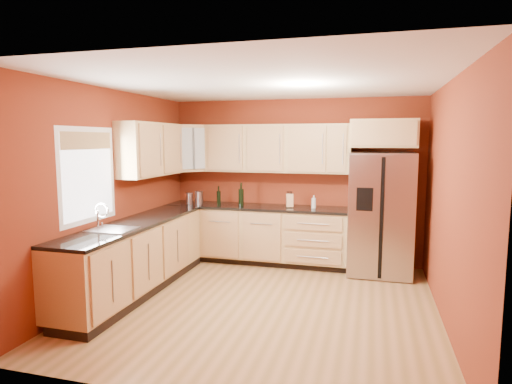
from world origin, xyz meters
TOP-DOWN VIEW (x-y plane):
  - floor at (0.00, 0.00)m, footprint 4.00×4.00m
  - ceiling at (0.00, 0.00)m, footprint 4.00×4.00m
  - wall_back at (0.00, 2.00)m, footprint 4.00×0.04m
  - wall_front at (0.00, -2.00)m, footprint 4.00×0.04m
  - wall_left at (-2.00, 0.00)m, footprint 0.04×4.00m
  - wall_right at (2.00, 0.00)m, footprint 0.04×4.00m
  - base_cabinets_back at (-0.55, 1.70)m, footprint 2.90×0.60m
  - base_cabinets_left at (-1.70, 0.00)m, footprint 0.60×2.80m
  - countertop_back at (-0.55, 1.69)m, footprint 2.90×0.62m
  - countertop_left at (-1.69, 0.00)m, footprint 0.62×2.80m
  - upper_cabinets_back at (-0.25, 1.83)m, footprint 2.30×0.33m
  - upper_cabinets_left at (-1.83, 0.72)m, footprint 0.33×1.35m
  - corner_upper_cabinet at (-1.67, 1.67)m, footprint 0.67×0.67m
  - over_fridge_cabinet at (1.35, 1.70)m, footprint 0.92×0.60m
  - refrigerator at (1.35, 1.62)m, footprint 0.90×0.75m
  - window at (-1.98, -0.50)m, footprint 0.03×0.90m
  - sink_faucet at (-1.69, -0.50)m, footprint 0.50×0.42m
  - canister_left at (-1.66, 1.61)m, footprint 0.12×0.12m
  - canister_right at (-1.49, 1.63)m, footprint 0.15×0.15m
  - wine_bottle_a at (-1.18, 1.71)m, footprint 0.08×0.08m
  - wine_bottle_b at (-0.78, 1.63)m, footprint 0.11×0.11m
  - knife_block at (-0.01, 1.69)m, footprint 0.13×0.12m
  - soap_dispenser at (0.36, 1.70)m, footprint 0.08×0.08m

SIDE VIEW (x-z plane):
  - floor at x=0.00m, z-range 0.00..0.00m
  - base_cabinets_back at x=-0.55m, z-range 0.00..0.88m
  - base_cabinets_left at x=-1.70m, z-range 0.00..0.88m
  - refrigerator at x=1.35m, z-range 0.00..1.78m
  - countertop_back at x=-0.55m, z-range 0.88..0.92m
  - countertop_left at x=-1.69m, z-range 0.88..0.92m
  - canister_left at x=-1.66m, z-range 0.92..1.10m
  - soap_dispenser at x=0.36m, z-range 0.92..1.12m
  - knife_block at x=-0.01m, z-range 0.92..1.13m
  - canister_right at x=-1.49m, z-range 0.92..1.13m
  - wine_bottle_a at x=-1.18m, z-range 0.92..1.22m
  - sink_faucet at x=-1.69m, z-range 0.92..1.22m
  - wine_bottle_b at x=-0.78m, z-range 0.92..1.29m
  - wall_back at x=0.00m, z-range 0.00..2.60m
  - wall_front at x=0.00m, z-range 0.00..2.60m
  - wall_left at x=-2.00m, z-range 0.00..2.60m
  - wall_right at x=2.00m, z-range 0.00..2.60m
  - window at x=-1.98m, z-range 1.05..2.05m
  - upper_cabinets_back at x=-0.25m, z-range 1.45..2.20m
  - upper_cabinets_left at x=-1.83m, z-range 1.45..2.20m
  - corner_upper_cabinet at x=-1.67m, z-range 1.45..2.20m
  - over_fridge_cabinet at x=1.35m, z-range 1.85..2.25m
  - ceiling at x=0.00m, z-range 2.60..2.60m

